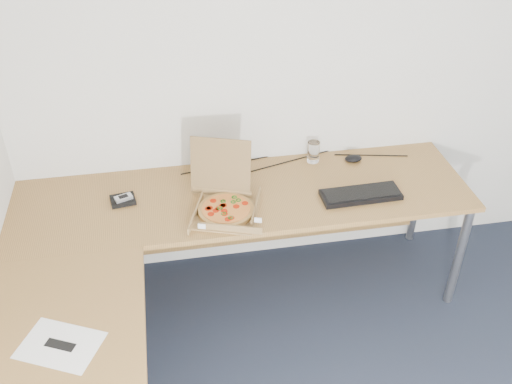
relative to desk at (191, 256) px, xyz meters
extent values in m
cube|color=olive|center=(0.32, 0.43, 0.01)|extent=(2.50, 0.70, 0.03)
cylinder|color=gray|center=(1.52, 0.73, -0.35)|extent=(0.05, 0.05, 0.70)
cube|color=olive|center=(0.21, 0.27, 0.03)|extent=(0.32, 0.32, 0.01)
cube|color=olive|center=(0.21, 0.45, 0.20)|extent=(0.32, 0.06, 0.32)
cylinder|color=#BB843F|center=(0.21, 0.27, 0.05)|extent=(0.29, 0.29, 0.02)
cylinder|color=#C13B24|center=(0.21, 0.27, 0.06)|extent=(0.25, 0.25, 0.00)
cylinder|color=white|center=(0.78, 0.69, 0.09)|extent=(0.07, 0.07, 0.13)
cube|color=black|center=(0.95, 0.29, 0.04)|extent=(0.44, 0.16, 0.03)
ellipsoid|color=black|center=(1.02, 0.64, 0.05)|extent=(0.12, 0.10, 0.04)
cube|color=black|center=(-0.32, 0.47, 0.04)|extent=(0.14, 0.13, 0.02)
cube|color=#B2B5BA|center=(-0.32, 0.46, 0.06)|extent=(0.10, 0.08, 0.02)
cube|color=white|center=(-0.56, -0.48, 0.03)|extent=(0.38, 0.33, 0.00)
camera|label=1|loc=(-0.06, -2.15, 1.89)|focal=41.03mm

